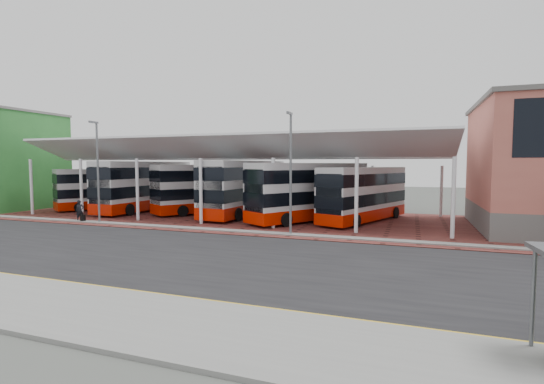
# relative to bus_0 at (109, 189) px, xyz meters

# --- Properties ---
(ground) EXTENTS (140.00, 140.00, 0.00)m
(ground) POSITION_rel_bus_0_xyz_m (20.41, -14.51, -2.14)
(ground) COLOR #434741
(road) EXTENTS (120.00, 14.00, 0.02)m
(road) POSITION_rel_bus_0_xyz_m (20.41, -15.51, -2.13)
(road) COLOR black
(road) RESTS_ON ground
(forecourt) EXTENTS (72.00, 16.00, 0.06)m
(forecourt) POSITION_rel_bus_0_xyz_m (22.41, -1.51, -2.11)
(forecourt) COLOR brown
(forecourt) RESTS_ON ground
(sidewalk) EXTENTS (120.00, 4.00, 0.14)m
(sidewalk) POSITION_rel_bus_0_xyz_m (20.41, -23.51, -2.07)
(sidewalk) COLOR slate
(sidewalk) RESTS_ON ground
(north_kerb) EXTENTS (120.00, 0.80, 0.14)m
(north_kerb) POSITION_rel_bus_0_xyz_m (20.41, -8.31, -2.07)
(north_kerb) COLOR slate
(north_kerb) RESTS_ON ground
(yellow_line_near) EXTENTS (120.00, 0.12, 0.01)m
(yellow_line_near) POSITION_rel_bus_0_xyz_m (20.41, -21.51, -2.11)
(yellow_line_near) COLOR gold
(yellow_line_near) RESTS_ON road
(yellow_line_far) EXTENTS (120.00, 0.12, 0.01)m
(yellow_line_far) POSITION_rel_bus_0_xyz_m (20.41, -21.21, -2.11)
(yellow_line_far) COLOR gold
(yellow_line_far) RESTS_ON road
(canopy) EXTENTS (37.00, 11.63, 7.07)m
(canopy) POSITION_rel_bus_0_xyz_m (14.41, -0.58, 3.66)
(canopy) COLOR white
(canopy) RESTS_ON ground
(shop_green) EXTENTS (6.40, 10.20, 10.22)m
(shop_green) POSITION_rel_bus_0_xyz_m (-9.59, -3.54, 2.98)
(shop_green) COLOR #2E742F
(shop_green) RESTS_ON ground
(lamp_west) EXTENTS (0.16, 0.90, 8.07)m
(lamp_west) POSITION_rel_bus_0_xyz_m (6.41, -8.24, 2.22)
(lamp_west) COLOR slate
(lamp_west) RESTS_ON ground
(lamp_east) EXTENTS (0.16, 0.90, 8.07)m
(lamp_east) POSITION_rel_bus_0_xyz_m (22.41, -8.24, 2.22)
(lamp_east) COLOR slate
(lamp_east) RESTS_ON ground
(bus_0) EXTENTS (7.28, 9.88, 4.18)m
(bus_0) POSITION_rel_bus_0_xyz_m (0.00, 0.00, 0.00)
(bus_0) COLOR silver
(bus_0) RESTS_ON forecourt
(bus_1) EXTENTS (3.36, 12.08, 4.94)m
(bus_1) POSITION_rel_bus_0_xyz_m (4.59, -0.06, 0.37)
(bus_1) COLOR silver
(bus_1) RESTS_ON forecourt
(bus_2) EXTENTS (8.25, 10.83, 4.63)m
(bus_2) POSITION_rel_bus_0_xyz_m (11.60, 0.80, 0.22)
(bus_2) COLOR silver
(bus_2) RESTS_ON forecourt
(bus_3) EXTENTS (3.72, 12.27, 4.98)m
(bus_3) POSITION_rel_bus_0_xyz_m (15.47, 0.14, 0.40)
(bus_3) COLOR silver
(bus_3) RESTS_ON forecourt
(bus_4) EXTENTS (8.37, 11.22, 4.77)m
(bus_4) POSITION_rel_bus_0_xyz_m (21.98, -1.38, 0.29)
(bus_4) COLOR silver
(bus_4) RESTS_ON forecourt
(bus_5) EXTENTS (6.19, 10.89, 4.42)m
(bus_5) POSITION_rel_bus_0_xyz_m (26.25, -0.25, 0.12)
(bus_5) COLOR silver
(bus_5) RESTS_ON forecourt
(pedestrian) EXTENTS (0.61, 0.73, 1.72)m
(pedestrian) POSITION_rel_bus_0_xyz_m (4.28, -8.08, -1.22)
(pedestrian) COLOR black
(pedestrian) RESTS_ON forecourt
(suitcase) EXTENTS (0.35, 0.25, 0.60)m
(suitcase) POSITION_rel_bus_0_xyz_m (4.87, -8.36, -1.78)
(suitcase) COLOR black
(suitcase) RESTS_ON forecourt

